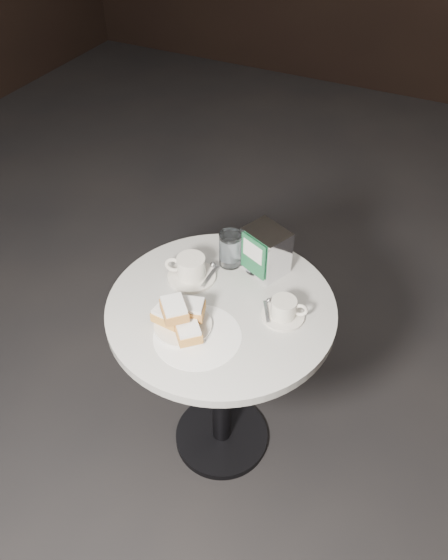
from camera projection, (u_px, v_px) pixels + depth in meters
ground at (222, 437)px, 2.16m from camera, size 7.00×7.00×0.00m
cafe_table at (221, 347)px, 1.79m from camera, size 0.70×0.70×0.74m
sugar_spill at (197, 336)px, 1.56m from camera, size 0.31×0.31×0.00m
beignet_plate at (181, 318)px, 1.55m from camera, size 0.22×0.22×0.11m
coffee_cup_left at (191, 269)px, 1.72m from camera, size 0.19×0.19×0.08m
coffee_cup_right at (284, 310)px, 1.59m from camera, size 0.16×0.16×0.07m
water_glass_left at (230, 249)px, 1.75m from camera, size 0.08×0.08×0.12m
water_glass_right at (257, 255)px, 1.73m from camera, size 0.10×0.10×0.12m
napkin_dispenser at (266, 251)px, 1.72m from camera, size 0.16×0.15×0.15m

